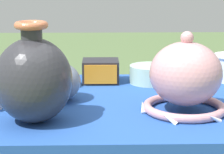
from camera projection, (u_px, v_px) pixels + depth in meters
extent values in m
cube|color=#38383D|center=(123.00, 107.00, 1.22)|extent=(1.10, 0.62, 0.03)
cube|color=#234C9E|center=(123.00, 101.00, 1.22)|extent=(1.12, 0.64, 0.01)
ellipsoid|color=#2D2D33|center=(33.00, 81.00, 1.02)|extent=(0.18, 0.18, 0.20)
cylinder|color=#2D2D33|center=(31.00, 33.00, 0.99)|extent=(0.05, 0.05, 0.03)
torus|color=#BC6642|center=(31.00, 25.00, 0.99)|extent=(0.08, 0.08, 0.02)
torus|color=#D19399|center=(184.00, 107.00, 1.11)|extent=(0.21, 0.21, 0.02)
ellipsoid|color=#D19399|center=(186.00, 74.00, 1.09)|extent=(0.18, 0.18, 0.16)
sphere|color=#D19399|center=(187.00, 38.00, 1.07)|extent=(0.03, 0.03, 0.03)
cone|color=white|center=(197.00, 97.00, 1.20)|extent=(0.04, 0.03, 0.03)
cone|color=white|center=(159.00, 97.00, 1.20)|extent=(0.04, 0.03, 0.03)
cone|color=white|center=(143.00, 107.00, 1.11)|extent=(0.01, 0.04, 0.03)
cone|color=white|center=(169.00, 119.00, 1.02)|extent=(0.04, 0.03, 0.03)
cone|color=white|center=(214.00, 118.00, 1.03)|extent=(0.04, 0.03, 0.03)
cube|color=#232328|center=(101.00, 71.00, 1.41)|extent=(0.12, 0.10, 0.07)
cube|color=orange|center=(101.00, 75.00, 1.36)|extent=(0.10, 0.01, 0.06)
cylinder|color=#A8CCB7|center=(151.00, 74.00, 1.40)|extent=(0.14, 0.14, 0.06)
ellipsoid|color=slate|center=(58.00, 82.00, 1.19)|extent=(0.12, 0.12, 0.11)
cylinder|color=slate|center=(58.00, 61.00, 1.18)|extent=(0.05, 0.05, 0.02)
cylinder|color=gold|center=(51.00, 79.00, 1.35)|extent=(0.14, 0.14, 0.05)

